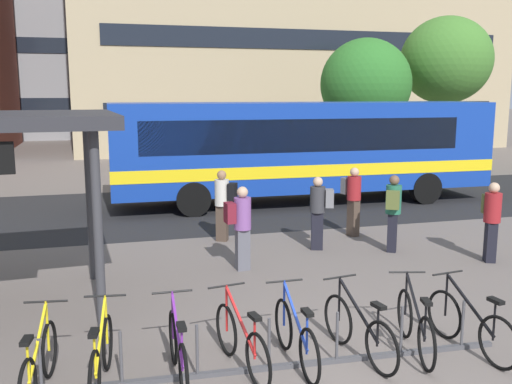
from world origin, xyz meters
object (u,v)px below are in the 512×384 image
Objects in this scene: parked_bicycle_red_3 at (241,342)px; commuter_grey_pack_0 at (353,196)px; parked_bicycle_black_5 at (359,331)px; commuter_black_pack_4 at (223,201)px; street_tree_2 at (446,61)px; commuter_olive_pack_3 at (492,216)px; parked_bicycle_yellow_0 at (39,366)px; parked_bicycle_purple_2 at (178,352)px; street_tree_0 at (366,84)px; city_bus at (306,148)px; parked_bicycle_black_7 at (470,325)px; parked_bicycle_blue_4 at (296,337)px; commuter_olive_pack_2 at (393,208)px; commuter_maroon_pack_5 at (241,223)px; parked_bicycle_yellow_1 at (101,358)px; parked_bicycle_black_6 at (415,326)px; commuter_grey_pack_1 at (319,208)px.

parked_bicycle_red_3 is 7.48m from commuter_grey_pack_0.
parked_bicycle_black_5 is 1.00× the size of commuter_black_pack_4.
street_tree_2 reaches higher than commuter_black_pack_4.
street_tree_2 is (9.70, 11.11, 3.98)m from commuter_grey_pack_0.
parked_bicycle_yellow_0 is at bearing -47.75° from commuter_olive_pack_3.
street_tree_0 is (10.34, 16.30, 3.48)m from parked_bicycle_purple_2.
parked_bicycle_black_7 is at bearing -97.46° from city_bus.
parked_bicycle_blue_4 is at bearing -37.34° from commuter_olive_pack_3.
parked_bicycle_red_3 is 0.99× the size of commuter_olive_pack_2.
commuter_olive_pack_2 is at bearing -49.13° from parked_bicycle_yellow_0.
parked_bicycle_black_7 is 1.01× the size of commuter_maroon_pack_5.
commuter_olive_pack_2 is 2.01m from commuter_olive_pack_3.
commuter_olive_pack_2 is (6.26, 4.46, 0.61)m from parked_bicycle_yellow_1.
street_tree_0 is at bearing -28.18° from parked_bicycle_yellow_0.
commuter_grey_pack_0 is 0.24× the size of street_tree_2.
commuter_black_pack_4 reaches higher than parked_bicycle_blue_4.
parked_bicycle_red_3 is (0.81, 0.06, 0.00)m from parked_bicycle_purple_2.
city_bus is 2.08× the size of street_tree_0.
parked_bicycle_black_5 is at bearing -125.79° from street_tree_2.
parked_bicycle_blue_4 is at bearing 114.55° from commuter_black_pack_4.
parked_bicycle_yellow_1 is (-6.39, -10.42, -1.39)m from city_bus.
commuter_olive_pack_3 is (1.62, -1.19, -0.02)m from commuter_olive_pack_2.
commuter_maroon_pack_5 is (-5.18, 0.79, 0.00)m from commuter_olive_pack_3.
city_bus is 11.04m from parked_bicycle_black_5.
parked_bicycle_blue_4 is 1.02× the size of commuter_olive_pack_3.
parked_bicycle_red_3 is 1.01× the size of commuter_maroon_pack_5.
parked_bicycle_red_3 is 22.64m from street_tree_2.
parked_bicycle_black_5 is (4.00, -0.08, 0.00)m from parked_bicycle_yellow_0.
commuter_olive_pack_2 reaches higher than parked_bicycle_black_6.
city_bus is 7.00× the size of parked_bicycle_blue_4.
parked_bicycle_black_5 is (0.87, -0.04, 0.00)m from parked_bicycle_blue_4.
commuter_grey_pack_1 is 0.97× the size of commuter_black_pack_4.
commuter_grey_pack_0 is 1.00× the size of commuter_black_pack_4.
commuter_maroon_pack_5 is at bearing -77.31° from commuter_olive_pack_3.
parked_bicycle_yellow_0 is 0.99× the size of commuter_olive_pack_2.
commuter_black_pack_4 is (-1.27, 6.51, 0.60)m from parked_bicycle_black_6.
parked_bicycle_yellow_0 and parked_bicycle_yellow_1 have the same top height.
street_tree_0 is at bearing -28.39° from parked_bicycle_blue_4.
commuter_grey_pack_0 is (-0.36, -4.37, -0.79)m from city_bus.
commuter_black_pack_4 is at bearing -16.39° from commuter_grey_pack_1.
street_tree_2 is (4.49, 0.93, 1.10)m from street_tree_0.
parked_bicycle_black_5 is at bearing -32.46° from commuter_olive_pack_3.
commuter_grey_pack_0 is at bearing -44.90° from parked_bicycle_red_3.
commuter_grey_pack_0 is (1.19, 6.37, 0.60)m from parked_bicycle_black_7.
commuter_maroon_pack_5 is at bearing -125.06° from street_tree_0.
parked_bicycle_black_7 is (-1.55, -10.74, -1.39)m from city_bus.
parked_bicycle_black_5 is 1.02× the size of commuter_olive_pack_3.
parked_bicycle_black_5 is at bearing -101.94° from parked_bicycle_red_3.
commuter_olive_pack_2 is at bearing -126.72° from street_tree_2.
commuter_grey_pack_1 is (0.65, 5.21, 0.57)m from parked_bicycle_black_6.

